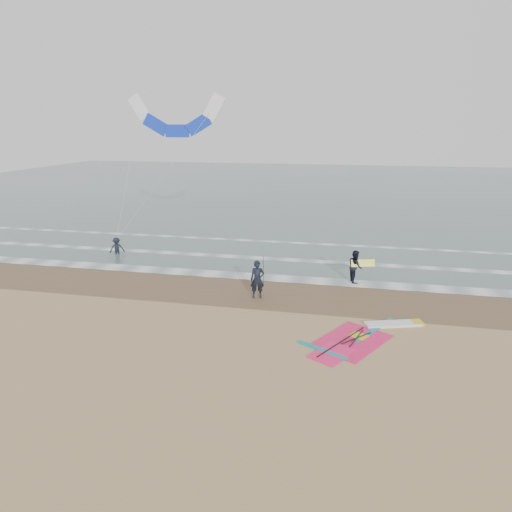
% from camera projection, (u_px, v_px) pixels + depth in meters
% --- Properties ---
extents(ground, '(120.00, 120.00, 0.00)m').
position_uv_depth(ground, '(251.00, 344.00, 18.10)').
color(ground, tan).
rests_on(ground, ground).
extents(sea_water, '(120.00, 80.00, 0.02)m').
position_uv_depth(sea_water, '(326.00, 188.00, 63.24)').
color(sea_water, '#47605E').
rests_on(sea_water, ground).
extents(wet_sand_band, '(120.00, 5.00, 0.01)m').
position_uv_depth(wet_sand_band, '(276.00, 292.00, 23.74)').
color(wet_sand_band, brown).
rests_on(wet_sand_band, ground).
extents(foam_waterline, '(120.00, 9.15, 0.02)m').
position_uv_depth(foam_waterline, '(288.00, 267.00, 27.91)').
color(foam_waterline, white).
rests_on(foam_waterline, ground).
extents(windsurf_rig, '(5.22, 4.94, 0.13)m').
position_uv_depth(windsurf_rig, '(364.00, 336.00, 18.71)').
color(windsurf_rig, white).
rests_on(windsurf_rig, ground).
extents(person_standing, '(0.77, 0.57, 1.93)m').
position_uv_depth(person_standing, '(257.00, 279.00, 22.74)').
color(person_standing, black).
rests_on(person_standing, ground).
extents(person_walking, '(0.91, 1.04, 1.81)m').
position_uv_depth(person_walking, '(355.00, 266.00, 25.05)').
color(person_walking, black).
rests_on(person_walking, ground).
extents(person_wading, '(1.13, 0.98, 1.51)m').
position_uv_depth(person_wading, '(116.00, 243.00, 30.53)').
color(person_wading, black).
rests_on(person_wading, ground).
extents(held_pole, '(0.17, 0.86, 1.82)m').
position_uv_depth(held_pole, '(263.00, 271.00, 22.56)').
color(held_pole, black).
rests_on(held_pole, ground).
extents(carried_kiteboard, '(1.30, 0.51, 0.39)m').
position_uv_depth(carried_kiteboard, '(363.00, 263.00, 24.81)').
color(carried_kiteboard, yellow).
rests_on(carried_kiteboard, ground).
extents(surf_kite, '(6.97, 3.75, 9.54)m').
position_uv_depth(surf_kite, '(176.00, 119.00, 31.08)').
color(surf_kite, white).
rests_on(surf_kite, ground).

